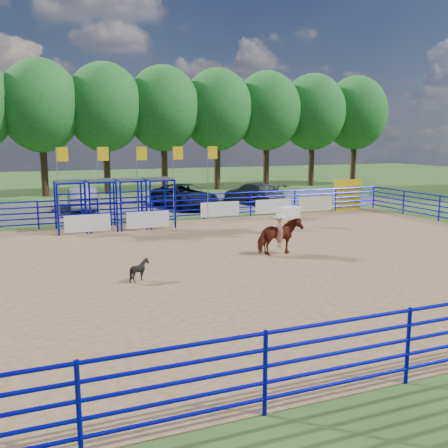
{
  "coord_description": "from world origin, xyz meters",
  "views": [
    {
      "loc": [
        -6.52,
        -16.95,
        4.6
      ],
      "look_at": [
        0.66,
        1.0,
        1.3
      ],
      "focal_mm": 40.0,
      "sensor_mm": 36.0,
      "label": 1
    }
  ],
  "objects": [
    {
      "name": "announcer_table",
      "position": [
        7.69,
        8.36,
        0.36
      ],
      "size": [
        1.4,
        0.89,
        0.69
      ],
      "primitive_type": "cube",
      "rotation": [
        0.0,
        0.0,
        0.24
      ],
      "color": "silver",
      "rests_on": "arena_dirt"
    },
    {
      "name": "chute_assembly",
      "position": [
        -1.9,
        8.84,
        1.26
      ],
      "size": [
        19.32,
        2.41,
        4.2
      ],
      "color": "#080AB5",
      "rests_on": "ground"
    },
    {
      "name": "horse_and_rider",
      "position": [
        2.79,
        0.33,
        0.84
      ],
      "size": [
        1.8,
        0.87,
        2.25
      ],
      "color": "maroon",
      "rests_on": "arena_dirt"
    },
    {
      "name": "car_d",
      "position": [
        8.85,
        15.8,
        0.75
      ],
      "size": [
        3.56,
        5.48,
        1.48
      ],
      "primitive_type": "imported",
      "rotation": [
        0.0,
        0.0,
        3.46
      ],
      "color": "#555557",
      "rests_on": "gravel_strip"
    },
    {
      "name": "ground",
      "position": [
        0.0,
        0.0,
        0.0
      ],
      "size": [
        120.0,
        120.0,
        0.0
      ],
      "primitive_type": "plane",
      "color": "#3F6127",
      "rests_on": "ground"
    },
    {
      "name": "calf",
      "position": [
        -3.22,
        -1.29,
        0.39
      ],
      "size": [
        0.77,
        0.71,
        0.73
      ],
      "primitive_type": "imported",
      "rotation": [
        0.0,
        0.0,
        1.37
      ],
      "color": "black",
      "rests_on": "arena_dirt"
    },
    {
      "name": "car_c",
      "position": [
        3.43,
        15.05,
        0.81
      ],
      "size": [
        3.85,
        6.18,
        1.59
      ],
      "primitive_type": "imported",
      "rotation": [
        0.0,
        0.0,
        0.22
      ],
      "color": "#141C34",
      "rests_on": "gravel_strip"
    },
    {
      "name": "arena_dirt",
      "position": [
        0.0,
        0.0,
        0.01
      ],
      "size": [
        30.0,
        20.0,
        0.02
      ],
      "primitive_type": "cube",
      "color": "#9D7A4E",
      "rests_on": "ground"
    },
    {
      "name": "treeline",
      "position": [
        0.0,
        26.0,
        7.53
      ],
      "size": [
        56.4,
        6.4,
        11.24
      ],
      "color": "#3F2B19",
      "rests_on": "ground"
    },
    {
      "name": "gravel_strip",
      "position": [
        0.0,
        17.0,
        0.01
      ],
      "size": [
        40.0,
        10.0,
        0.01
      ],
      "primitive_type": "cube",
      "color": "slate",
      "rests_on": "ground"
    },
    {
      "name": "car_b",
      "position": [
        -3.14,
        16.62,
        0.78
      ],
      "size": [
        1.74,
        4.7,
        1.54
      ],
      "primitive_type": "imported",
      "rotation": [
        0.0,
        0.0,
        3.12
      ],
      "color": "gray",
      "rests_on": "gravel_strip"
    },
    {
      "name": "perimeter_fence",
      "position": [
        0.0,
        0.0,
        0.75
      ],
      "size": [
        30.1,
        20.1,
        1.5
      ],
      "color": "#080AB5",
      "rests_on": "ground"
    }
  ]
}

